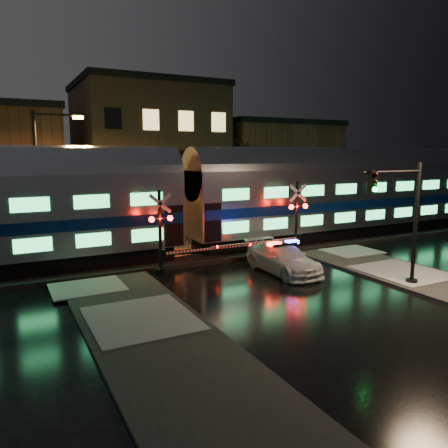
{
  "coord_description": "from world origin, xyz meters",
  "views": [
    {
      "loc": [
        -10.59,
        -17.14,
        5.83
      ],
      "look_at": [
        -0.39,
        2.5,
        2.2
      ],
      "focal_mm": 35.0,
      "sensor_mm": 36.0,
      "label": 1
    }
  ],
  "objects_px": {
    "crossing_signal_right": "(292,227)",
    "streetlight": "(43,174)",
    "police_car": "(283,258)",
    "crossing_signal_left": "(168,240)",
    "traffic_light": "(403,223)"
  },
  "relations": [
    {
      "from": "crossing_signal_right",
      "to": "streetlight",
      "type": "bearing_deg",
      "value": 151.03
    },
    {
      "from": "police_car",
      "to": "crossing_signal_right",
      "type": "bearing_deg",
      "value": 47.03
    },
    {
      "from": "police_car",
      "to": "crossing_signal_left",
      "type": "xyz_separation_m",
      "value": [
        -5.1,
        2.3,
        0.98
      ]
    },
    {
      "from": "traffic_light",
      "to": "streetlight",
      "type": "xyz_separation_m",
      "value": [
        -12.93,
        13.41,
        1.78
      ]
    },
    {
      "from": "crossing_signal_right",
      "to": "crossing_signal_left",
      "type": "relative_size",
      "value": 1.05
    },
    {
      "from": "crossing_signal_right",
      "to": "streetlight",
      "type": "distance_m",
      "value": 14.11
    },
    {
      "from": "crossing_signal_left",
      "to": "streetlight",
      "type": "height_order",
      "value": "streetlight"
    },
    {
      "from": "crossing_signal_left",
      "to": "traffic_light",
      "type": "xyz_separation_m",
      "value": [
        8.12,
        -6.71,
        1.19
      ]
    },
    {
      "from": "traffic_light",
      "to": "crossing_signal_right",
      "type": "bearing_deg",
      "value": 99.12
    },
    {
      "from": "crossing_signal_left",
      "to": "streetlight",
      "type": "bearing_deg",
      "value": 125.7
    },
    {
      "from": "crossing_signal_right",
      "to": "traffic_light",
      "type": "xyz_separation_m",
      "value": [
        0.85,
        -6.72,
        1.11
      ]
    },
    {
      "from": "crossing_signal_right",
      "to": "traffic_light",
      "type": "height_order",
      "value": "traffic_light"
    },
    {
      "from": "traffic_light",
      "to": "streetlight",
      "type": "distance_m",
      "value": 18.72
    },
    {
      "from": "police_car",
      "to": "streetlight",
      "type": "bearing_deg",
      "value": 138.26
    },
    {
      "from": "crossing_signal_right",
      "to": "streetlight",
      "type": "height_order",
      "value": "streetlight"
    }
  ]
}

